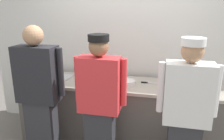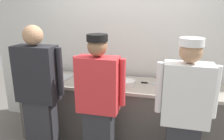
{
  "view_description": "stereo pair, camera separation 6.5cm",
  "coord_description": "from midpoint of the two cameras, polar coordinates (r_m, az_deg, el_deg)",
  "views": [
    {
      "loc": [
        0.56,
        -2.5,
        1.95
      ],
      "look_at": [
        -0.09,
        0.38,
        1.09
      ],
      "focal_mm": 35.57,
      "sensor_mm": 36.0,
      "label": 1
    },
    {
      "loc": [
        0.62,
        -2.49,
        1.95
      ],
      "look_at": [
        -0.09,
        0.38,
        1.09
      ],
      "focal_mm": 35.57,
      "sensor_mm": 36.0,
      "label": 2
    }
  ],
  "objects": [
    {
      "name": "wall_back",
      "position": [
        3.43,
        3.86,
        6.76
      ],
      "size": [
        4.46,
        0.1,
        2.77
      ],
      "color": "silver",
      "rests_on": "ground"
    },
    {
      "name": "chef_near_left",
      "position": [
        2.82,
        -17.7,
        -5.83
      ],
      "size": [
        0.63,
        0.24,
        1.74
      ],
      "color": "#2D2D33",
      "rests_on": "ground"
    },
    {
      "name": "chef_far_right",
      "position": [
        2.41,
        18.9,
        -10.76
      ],
      "size": [
        0.6,
        0.24,
        1.66
      ],
      "color": "#2D2D33",
      "rests_on": "ground"
    },
    {
      "name": "chef_center",
      "position": [
        2.55,
        -2.77,
        -8.38
      ],
      "size": [
        0.6,
        0.24,
        1.66
      ],
      "color": "#2D2D33",
      "rests_on": "ground"
    },
    {
      "name": "prep_counter",
      "position": [
        3.27,
        2.05,
        -10.81
      ],
      "size": [
        2.85,
        0.69,
        0.91
      ],
      "color": "#56514C",
      "rests_on": "ground"
    },
    {
      "name": "sheet_tray",
      "position": [
        3.4,
        -13.35,
        -1.72
      ],
      "size": [
        0.44,
        0.35,
        0.02
      ],
      "primitive_type": "cube",
      "rotation": [
        0.0,
        0.0,
        -0.11
      ],
      "color": "#B7BABF",
      "rests_on": "prep_counter"
    },
    {
      "name": "plate_stack_front",
      "position": [
        3.02,
        4.28,
        -3.22
      ],
      "size": [
        0.24,
        0.24,
        0.06
      ],
      "color": "white",
      "rests_on": "prep_counter"
    },
    {
      "name": "chefs_knife",
      "position": [
        3.11,
        10.17,
        -3.35
      ],
      "size": [
        0.27,
        0.03,
        0.02
      ],
      "color": "#B7BABF",
      "rests_on": "prep_counter"
    },
    {
      "name": "mixing_bowl_steel",
      "position": [
        2.99,
        21.95,
        -3.86
      ],
      "size": [
        0.35,
        0.35,
        0.13
      ],
      "primitive_type": "cylinder",
      "color": "#B7BABF",
      "rests_on": "prep_counter"
    },
    {
      "name": "squeeze_bottle_primary",
      "position": [
        3.08,
        -1.61,
        -1.6
      ],
      "size": [
        0.06,
        0.06,
        0.19
      ],
      "color": "#56A333",
      "rests_on": "prep_counter"
    },
    {
      "name": "ramekin_orange_sauce",
      "position": [
        3.31,
        -1.74,
        -1.51
      ],
      "size": [
        0.09,
        0.09,
        0.04
      ],
      "color": "white",
      "rests_on": "prep_counter"
    },
    {
      "name": "ramekin_yellow_sauce",
      "position": [
        3.25,
        0.45,
        -1.87
      ],
      "size": [
        0.1,
        0.1,
        0.04
      ],
      "color": "white",
      "rests_on": "prep_counter"
    }
  ]
}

